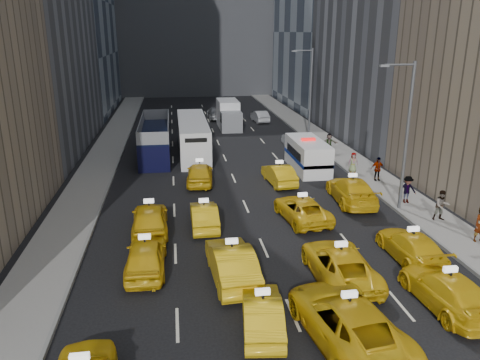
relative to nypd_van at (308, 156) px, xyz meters
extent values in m
plane|color=black|center=(-6.13, -21.42, -1.17)|extent=(160.00, 160.00, 0.00)
cube|color=gray|center=(-16.63, 3.58, -1.09)|extent=(3.00, 90.00, 0.15)
cube|color=gray|center=(4.37, 3.58, -1.09)|extent=(3.00, 90.00, 0.15)
cube|color=slate|center=(-15.18, 3.58, -1.08)|extent=(0.15, 90.00, 0.18)
cube|color=slate|center=(2.92, 3.58, -1.08)|extent=(0.15, 90.00, 0.18)
cylinder|color=#595B60|center=(3.17, -9.42, 3.33)|extent=(0.20, 0.20, 9.00)
cylinder|color=#595B60|center=(2.27, -9.42, 7.63)|extent=(1.80, 0.12, 0.12)
cube|color=slate|center=(1.37, -9.42, 7.58)|extent=(0.50, 0.22, 0.12)
cylinder|color=#595B60|center=(3.17, 10.58, 3.33)|extent=(0.20, 0.20, 9.00)
cylinder|color=#595B60|center=(2.27, 10.58, 7.63)|extent=(1.80, 0.12, 0.12)
cube|color=slate|center=(1.37, 10.58, 7.58)|extent=(0.50, 0.22, 0.12)
imported|color=gold|center=(-7.49, -20.12, -0.50)|extent=(1.90, 4.22, 1.34)
imported|color=gold|center=(-4.64, -21.23, -0.33)|extent=(3.53, 6.30, 1.66)
imported|color=gold|center=(0.11, -19.71, -0.44)|extent=(2.26, 5.09, 1.45)
imported|color=gold|center=(-11.96, -15.05, -0.40)|extent=(1.89, 4.51, 1.52)
imported|color=gold|center=(-8.15, -16.34, -0.34)|extent=(2.08, 5.11, 1.65)
imported|color=gold|center=(-3.40, -17.01, -0.42)|extent=(2.58, 5.44, 1.50)
imported|color=gold|center=(0.68, -15.67, -0.48)|extent=(1.96, 4.77, 1.38)
imported|color=gold|center=(-11.94, -10.68, -0.35)|extent=(2.04, 4.86, 1.64)
imported|color=gold|center=(-8.95, -10.29, -0.48)|extent=(1.47, 4.16, 1.37)
imported|color=gold|center=(-3.22, -10.08, -0.49)|extent=(2.84, 5.12, 1.36)
imported|color=gold|center=(0.74, -7.64, -0.36)|extent=(2.65, 5.72, 1.62)
imported|color=gold|center=(-8.71, -2.36, -0.39)|extent=(2.21, 4.69, 1.55)
imported|color=gold|center=(-3.03, -3.21, -0.45)|extent=(1.91, 4.46, 1.43)
cube|color=white|center=(0.00, 0.00, 0.03)|extent=(2.30, 6.00, 2.40)
cylinder|color=black|center=(-1.00, -2.10, -0.69)|extent=(0.28, 0.96, 0.96)
cylinder|color=black|center=(1.00, -2.10, -0.69)|extent=(0.28, 0.96, 0.96)
cylinder|color=black|center=(-1.00, 2.10, -0.69)|extent=(0.28, 0.96, 0.96)
cylinder|color=black|center=(1.00, 2.10, -0.69)|extent=(0.28, 0.96, 0.96)
cube|color=navy|center=(0.00, 0.00, -0.13)|extent=(2.34, 6.00, 0.27)
cube|color=red|center=(0.00, 0.00, 1.32)|extent=(1.09, 0.38, 0.17)
cube|color=black|center=(-12.09, 6.30, 0.43)|extent=(3.68, 11.18, 3.19)
cylinder|color=black|center=(-13.18, 1.72, -0.62)|extent=(0.28, 1.10, 1.10)
cylinder|color=black|center=(-10.99, 1.72, -0.62)|extent=(0.28, 1.10, 1.10)
cylinder|color=black|center=(-13.18, 10.89, -0.62)|extent=(0.28, 1.10, 1.10)
cylinder|color=black|center=(-10.99, 10.89, -0.62)|extent=(0.28, 1.10, 1.10)
cube|color=silver|center=(-8.77, 6.67, 0.37)|extent=(2.49, 11.86, 3.06)
cylinder|color=black|center=(-9.85, 1.64, -0.62)|extent=(0.28, 1.10, 1.10)
cylinder|color=black|center=(-7.68, 1.64, -0.62)|extent=(0.28, 1.10, 1.10)
cylinder|color=black|center=(-9.85, 11.70, -0.62)|extent=(0.28, 1.10, 1.10)
cylinder|color=black|center=(-7.68, 11.70, -0.62)|extent=(0.28, 1.10, 1.10)
cube|color=white|center=(-4.15, 17.88, 0.35)|extent=(2.68, 6.74, 3.02)
cylinder|color=black|center=(-5.14, 15.48, -0.62)|extent=(0.28, 1.10, 1.10)
cylinder|color=black|center=(-3.17, 15.48, -0.62)|extent=(0.28, 1.10, 1.10)
cylinder|color=black|center=(-5.14, 20.29, -0.62)|extent=(0.28, 1.10, 1.10)
cylinder|color=black|center=(-3.17, 20.29, -0.62)|extent=(0.28, 1.10, 1.10)
imported|color=#AEB2B6|center=(1.04, 7.08, -0.41)|extent=(2.08, 4.75, 1.52)
imported|color=black|center=(-12.11, 18.69, -0.49)|extent=(2.61, 5.00, 1.34)
imported|color=slate|center=(-5.04, 23.57, -0.41)|extent=(2.16, 5.23, 1.51)
imported|color=black|center=(-8.99, 20.81, -0.48)|extent=(2.15, 4.23, 1.38)
imported|color=#9E9FA5|center=(0.02, 20.86, -0.47)|extent=(1.77, 4.30, 1.38)
imported|color=gray|center=(4.62, -11.59, -0.12)|extent=(0.91, 0.55, 1.79)
imported|color=gray|center=(4.06, -8.60, -0.14)|extent=(1.16, 0.53, 1.76)
imported|color=gray|center=(4.12, -3.93, -0.14)|extent=(1.03, 0.47, 1.76)
imported|color=gray|center=(3.14, -1.71, -0.23)|extent=(0.82, 0.52, 1.57)
imported|color=gray|center=(3.29, 4.54, -0.16)|extent=(1.65, 0.73, 1.72)
camera|label=1|loc=(-10.44, -34.80, 9.45)|focal=35.00mm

